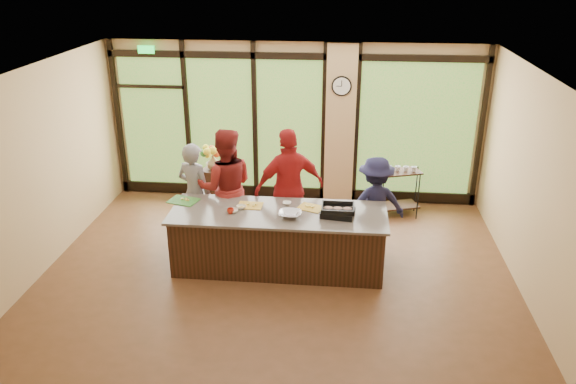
% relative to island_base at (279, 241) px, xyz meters
% --- Properties ---
extents(floor, '(7.00, 7.00, 0.00)m').
position_rel_island_base_xyz_m(floor, '(0.00, -0.30, -0.44)').
color(floor, brown).
rests_on(floor, ground).
extents(ceiling, '(7.00, 7.00, 0.00)m').
position_rel_island_base_xyz_m(ceiling, '(0.00, -0.30, 2.56)').
color(ceiling, white).
rests_on(ceiling, back_wall).
extents(back_wall, '(7.00, 0.00, 7.00)m').
position_rel_island_base_xyz_m(back_wall, '(0.00, 2.70, 1.06)').
color(back_wall, tan).
rests_on(back_wall, floor).
extents(left_wall, '(0.00, 6.00, 6.00)m').
position_rel_island_base_xyz_m(left_wall, '(-3.50, -0.30, 1.06)').
color(left_wall, tan).
rests_on(left_wall, floor).
extents(right_wall, '(0.00, 6.00, 6.00)m').
position_rel_island_base_xyz_m(right_wall, '(3.50, -0.30, 1.06)').
color(right_wall, tan).
rests_on(right_wall, floor).
extents(window_wall, '(6.90, 0.12, 3.00)m').
position_rel_island_base_xyz_m(window_wall, '(0.16, 2.65, 0.95)').
color(window_wall, tan).
rests_on(window_wall, floor).
extents(island_base, '(3.10, 1.00, 0.88)m').
position_rel_island_base_xyz_m(island_base, '(0.00, 0.00, 0.00)').
color(island_base, '#331A11').
rests_on(island_base, floor).
extents(countertop, '(3.20, 1.10, 0.04)m').
position_rel_island_base_xyz_m(countertop, '(0.00, 0.00, 0.46)').
color(countertop, '#6F645B').
rests_on(countertop, island_base).
extents(wall_clock, '(0.36, 0.04, 0.36)m').
position_rel_island_base_xyz_m(wall_clock, '(0.85, 2.57, 1.81)').
color(wall_clock, black).
rests_on(wall_clock, window_wall).
extents(cook_left, '(0.73, 0.61, 1.70)m').
position_rel_island_base_xyz_m(cook_left, '(-1.45, 0.74, 0.41)').
color(cook_left, gray).
rests_on(cook_left, floor).
extents(cook_midleft, '(1.07, 0.90, 1.94)m').
position_rel_island_base_xyz_m(cook_midleft, '(-0.94, 0.74, 0.53)').
color(cook_midleft, maroon).
rests_on(cook_midleft, floor).
extents(cook_midright, '(1.24, 0.91, 1.96)m').
position_rel_island_base_xyz_m(cook_midright, '(0.09, 0.78, 0.54)').
color(cook_midright, maroon).
rests_on(cook_midright, floor).
extents(cook_right, '(1.11, 0.80, 1.55)m').
position_rel_island_base_xyz_m(cook_right, '(1.45, 0.76, 0.34)').
color(cook_right, '#181834').
rests_on(cook_right, floor).
extents(roasting_pan, '(0.52, 0.43, 0.08)m').
position_rel_island_base_xyz_m(roasting_pan, '(0.87, -0.03, 0.52)').
color(roasting_pan, black).
rests_on(roasting_pan, countertop).
extents(mixing_bowl, '(0.34, 0.34, 0.08)m').
position_rel_island_base_xyz_m(mixing_bowl, '(0.19, -0.15, 0.52)').
color(mixing_bowl, silver).
rests_on(mixing_bowl, countertop).
extents(cutting_board_left, '(0.50, 0.43, 0.01)m').
position_rel_island_base_xyz_m(cutting_board_left, '(-1.50, 0.25, 0.49)').
color(cutting_board_left, '#3A812F').
rests_on(cutting_board_left, countertop).
extents(cutting_board_center, '(0.38, 0.29, 0.01)m').
position_rel_island_base_xyz_m(cutting_board_center, '(-0.45, 0.17, 0.49)').
color(cutting_board_center, gold).
rests_on(cutting_board_center, countertop).
extents(cutting_board_right, '(0.44, 0.39, 0.01)m').
position_rel_island_base_xyz_m(cutting_board_right, '(0.47, 0.19, 0.49)').
color(cutting_board_right, gold).
rests_on(cutting_board_right, countertop).
extents(prep_bowl_near, '(0.18, 0.18, 0.05)m').
position_rel_island_base_xyz_m(prep_bowl_near, '(-0.57, 0.07, 0.50)').
color(prep_bowl_near, white).
rests_on(prep_bowl_near, countertop).
extents(prep_bowl_mid, '(0.16, 0.16, 0.05)m').
position_rel_island_base_xyz_m(prep_bowl_mid, '(-0.66, -0.08, 0.50)').
color(prep_bowl_mid, white).
rests_on(prep_bowl_mid, countertop).
extents(prep_bowl_far, '(0.14, 0.14, 0.03)m').
position_rel_island_base_xyz_m(prep_bowl_far, '(0.10, 0.29, 0.50)').
color(prep_bowl_far, white).
rests_on(prep_bowl_far, countertop).
extents(red_ramekin, '(0.11, 0.11, 0.08)m').
position_rel_island_base_xyz_m(red_ramekin, '(-0.69, -0.12, 0.52)').
color(red_ramekin, red).
rests_on(red_ramekin, countertop).
extents(flower_stand, '(0.51, 0.51, 0.81)m').
position_rel_island_base_xyz_m(flower_stand, '(-1.42, 1.94, -0.03)').
color(flower_stand, '#331A11').
rests_on(flower_stand, floor).
extents(flower_vase, '(0.29, 0.29, 0.26)m').
position_rel_island_base_xyz_m(flower_vase, '(-1.42, 1.94, 0.50)').
color(flower_vase, olive).
rests_on(flower_vase, flower_stand).
extents(bar_cart, '(0.77, 0.59, 0.94)m').
position_rel_island_base_xyz_m(bar_cart, '(1.97, 2.09, 0.12)').
color(bar_cart, '#331A11').
rests_on(bar_cart, floor).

